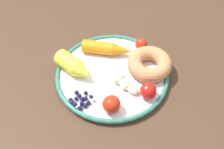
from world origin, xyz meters
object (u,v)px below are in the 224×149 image
dining_table (110,88)px  blueberry_pile (81,101)px  carrot_orange (108,49)px  donut (150,64)px  banana (120,78)px  carrot_yellow (74,67)px  tomato_mid (148,91)px  tomato_far (141,44)px  plate (112,75)px  tomato_near (111,104)px

dining_table → blueberry_pile: size_ratio=18.56×
carrot_orange → donut: size_ratio=1.18×
banana → carrot_orange: 0.10m
carrot_yellow → tomato_mid: bearing=-165.0°
donut → tomato_far: donut is taller
banana → donut: bearing=-115.0°
banana → tomato_far: 0.13m
plate → tomato_near: bearing=126.9°
tomato_far → tomato_near: bearing=105.6°
dining_table → tomato_far: bearing=-103.5°
plate → carrot_yellow: size_ratio=2.66×
blueberry_pile → tomato_far: size_ratio=1.65×
dining_table → tomato_mid: 0.17m
dining_table → banana: banana is taller
blueberry_pile → donut: bearing=-110.7°
carrot_yellow → blueberry_pile: carrot_yellow is taller
donut → carrot_orange: bearing=10.1°
plate → donut: donut is taller
dining_table → carrot_yellow: size_ratio=9.46×
dining_table → plate: 0.09m
tomato_far → blueberry_pile: bearing=87.0°
banana → carrot_yellow: size_ratio=1.12×
carrot_yellow → tomato_near: same height
blueberry_pile → banana: bearing=-107.5°
banana → tomato_mid: size_ratio=3.02×
carrot_yellow → tomato_mid: carrot_yellow is taller
blueberry_pile → tomato_far: tomato_far is taller
carrot_orange → tomato_mid: bearing=162.0°
plate → carrot_yellow: (0.08, 0.05, 0.02)m
dining_table → donut: 0.15m
dining_table → donut: size_ratio=8.97×
tomato_near → tomato_mid: 0.10m
carrot_yellow → tomato_near: 0.15m
donut → tomato_near: tomato_near is taller
banana → carrot_orange: size_ratio=0.90×
banana → carrot_yellow: bearing=23.8°
plate → banana: 0.03m
dining_table → carrot_yellow: carrot_yellow is taller
carrot_orange → banana: bearing=145.6°
plate → tomato_near: 0.11m
carrot_orange → dining_table: bearing=134.7°
blueberry_pile → tomato_near: size_ratio=1.29×
plate → banana: (-0.03, 0.00, 0.02)m
carrot_yellow → donut: bearing=-139.0°
tomato_near → tomato_far: 0.22m
carrot_orange → blueberry_pile: bearing=106.4°
dining_table → carrot_orange: bearing=-45.3°
dining_table → tomato_mid: (-0.13, 0.02, 0.11)m
blueberry_pile → dining_table: bearing=-84.3°
carrot_yellow → blueberry_pile: (-0.07, 0.06, -0.02)m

